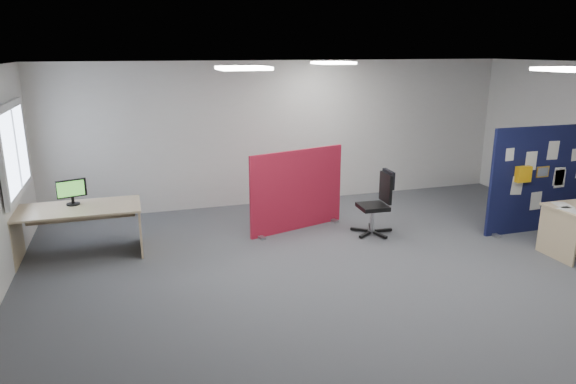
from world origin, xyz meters
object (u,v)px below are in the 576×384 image
object	(u,v)px
monitor_second	(72,191)
office_chair	(379,199)
navy_divider	(544,179)
second_desk	(79,218)
red_divider	(297,191)

from	to	relation	value
monitor_second	office_chair	distance (m)	4.65
navy_divider	monitor_second	world-z (taller)	navy_divider
second_desk	monitor_second	world-z (taller)	monitor_second
red_divider	office_chair	distance (m)	1.33
second_desk	monitor_second	xyz separation A→B (m)	(-0.07, 0.12, 0.38)
navy_divider	office_chair	distance (m)	2.71
office_chair	monitor_second	bearing A→B (deg)	176.13
red_divider	monitor_second	xyz separation A→B (m)	(-3.41, 0.00, 0.28)
navy_divider	red_divider	xyz separation A→B (m)	(-3.80, 1.23, -0.21)
red_divider	second_desk	size ratio (longest dim) A/B	1.00
red_divider	office_chair	bearing A→B (deg)	-43.01
navy_divider	office_chair	size ratio (longest dim) A/B	2.05
navy_divider	monitor_second	bearing A→B (deg)	170.30
navy_divider	monitor_second	xyz separation A→B (m)	(-7.21, 1.23, 0.07)
navy_divider	second_desk	distance (m)	7.24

